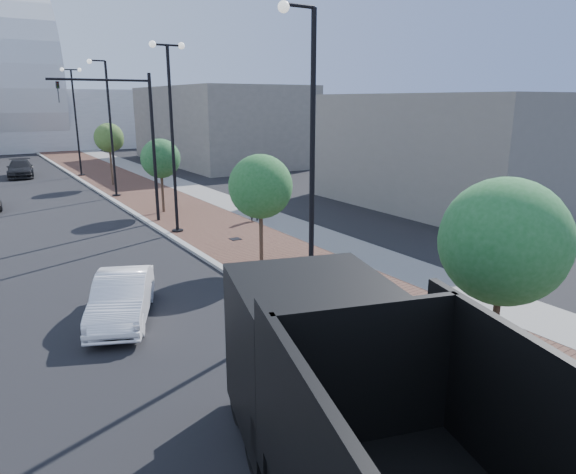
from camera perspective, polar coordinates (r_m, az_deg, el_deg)
sidewalk at (r=44.82m, az=-16.69°, el=5.84°), size 7.00×140.00×0.12m
concrete_strip at (r=45.60m, az=-13.42°, el=6.21°), size 2.40×140.00×0.13m
curb at (r=44.02m, az=-21.08°, el=5.33°), size 0.30×140.00×0.14m
white_sedan at (r=16.83m, az=-17.86°, el=-6.39°), size 3.16×4.69×1.46m
dark_car_far at (r=51.89m, az=-27.45°, el=6.72°), size 2.63×5.32×1.49m
pedestrian at (r=28.69m, az=-3.78°, el=3.27°), size 0.71×0.54×1.74m
streetlight_1 at (r=15.63m, az=2.33°, el=6.46°), size 1.44×0.56×9.21m
streetlight_2 at (r=26.35m, az=-12.64°, el=10.60°), size 1.72×0.56×9.28m
streetlight_3 at (r=37.84m, az=-19.08°, el=10.63°), size 1.44×0.56×9.21m
streetlight_4 at (r=49.57m, az=-22.35°, el=11.71°), size 1.72×0.56×9.28m
traffic_mast at (r=28.91m, az=-16.43°, el=11.03°), size 5.09×0.20×8.00m
tree_0 at (r=12.39m, az=22.78°, el=-0.46°), size 2.85×2.85×5.04m
tree_1 at (r=20.62m, az=-2.97°, el=5.58°), size 2.57×2.56×4.59m
tree_2 at (r=31.55m, az=-13.83°, el=8.40°), size 2.36×2.31×4.46m
tree_3 at (r=43.02m, az=-19.11°, el=10.31°), size 2.30×2.24×4.93m
convention_center at (r=87.96m, az=-28.88°, el=12.70°), size 50.00×30.00×50.00m
commercial_block_ne at (r=58.12m, az=-7.65°, el=12.17°), size 12.00×22.00×8.00m
commercial_block_e at (r=34.89m, az=17.08°, el=9.10°), size 10.00×16.00×7.00m
utility_cover_1 at (r=16.48m, az=11.74°, el=-8.67°), size 0.50×0.50×0.02m
utility_cover_2 at (r=25.08m, az=-5.83°, el=-0.21°), size 0.50×0.50×0.02m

